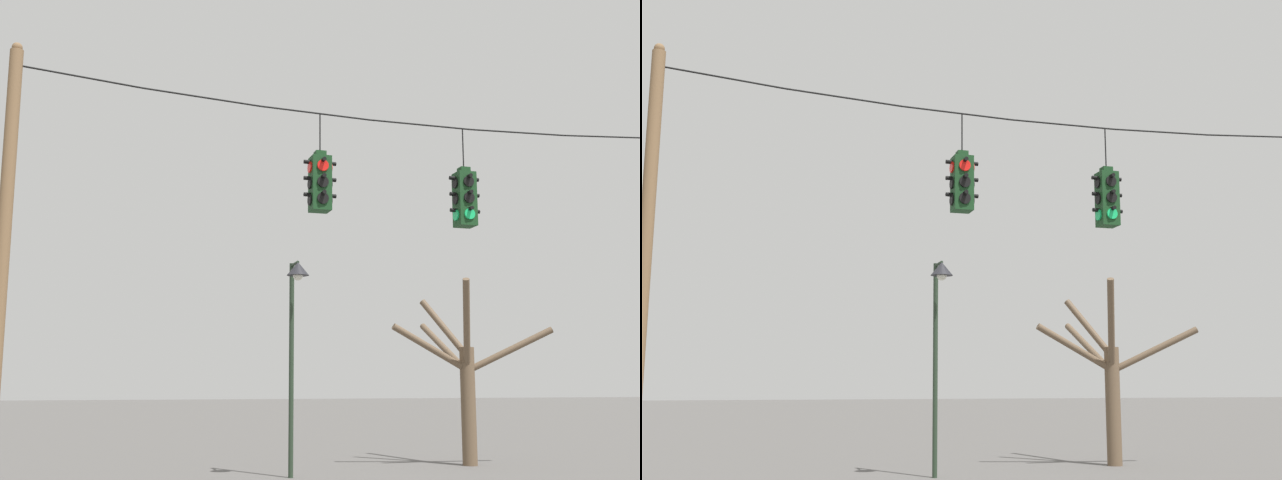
{
  "view_description": "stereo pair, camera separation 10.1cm",
  "coord_description": "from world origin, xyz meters",
  "views": [
    {
      "loc": [
        -5.68,
        -13.03,
        2.26
      ],
      "look_at": [
        -1.93,
        -0.04,
        4.67
      ],
      "focal_mm": 45.0,
      "sensor_mm": 36.0,
      "label": 1
    },
    {
      "loc": [
        -5.58,
        -13.06,
        2.26
      ],
      "look_at": [
        -1.93,
        -0.04,
        4.67
      ],
      "focal_mm": 45.0,
      "sensor_mm": 36.0,
      "label": 2
    }
  ],
  "objects": [
    {
      "name": "utility_pole_left",
      "position": [
        -7.0,
        -0.04,
        3.81
      ],
      "size": [
        0.21,
        0.21,
        7.65
      ],
      "color": "brown",
      "rests_on": "ground_plane"
    },
    {
      "name": "span_wire",
      "position": [
        0.0,
        -0.04,
        7.03
      ],
      "size": [
        14.0,
        0.03,
        0.39
      ],
      "color": "black"
    },
    {
      "name": "traffic_light_near_right_pole",
      "position": [
        -1.93,
        -0.04,
        5.68
      ],
      "size": [
        0.58,
        0.58,
        1.76
      ],
      "color": "#143819"
    },
    {
      "name": "traffic_light_near_left_pole",
      "position": [
        0.83,
        -0.04,
        5.58
      ],
      "size": [
        0.58,
        0.58,
        1.85
      ],
      "color": "#143819"
    },
    {
      "name": "street_lamp",
      "position": [
        -0.81,
        6.04,
        4.08
      ],
      "size": [
        0.55,
        0.95,
        5.23
      ],
      "color": "#233323",
      "rests_on": "ground_plane"
    },
    {
      "name": "bare_tree",
      "position": [
        4.62,
        7.91,
        2.44
      ],
      "size": [
        4.57,
        3.93,
        5.08
      ],
      "color": "brown",
      "rests_on": "ground_plane"
    }
  ]
}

